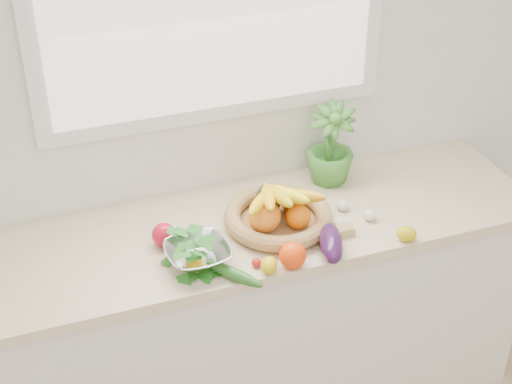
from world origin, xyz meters
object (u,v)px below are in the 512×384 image
object	(u,v)px
cucumber	(234,274)
potted_herb	(330,145)
eggplant	(331,243)
apple	(164,235)
fruit_basket	(277,212)
colander_with_spinach	(198,250)

from	to	relation	value
cucumber	potted_herb	distance (m)	0.73
potted_herb	eggplant	bearing A→B (deg)	-113.36
apple	fruit_basket	distance (m)	0.42
potted_herb	fruit_basket	world-z (taller)	potted_herb
potted_herb	fruit_basket	distance (m)	0.39
cucumber	fruit_basket	world-z (taller)	fruit_basket
eggplant	apple	bearing A→B (deg)	155.45
apple	eggplant	bearing A→B (deg)	-24.55
cucumber	potted_herb	bearing A→B (deg)	39.86
fruit_basket	potted_herb	bearing A→B (deg)	35.65
eggplant	cucumber	size ratio (longest dim) A/B	0.92
fruit_basket	colander_with_spinach	bearing A→B (deg)	-159.49
potted_herb	colander_with_spinach	bearing A→B (deg)	-151.79
apple	cucumber	distance (m)	0.31
fruit_basket	colander_with_spinach	xyz separation A→B (m)	(-0.34, -0.13, 0.00)
eggplant	potted_herb	world-z (taller)	potted_herb
cucumber	eggplant	bearing A→B (deg)	3.41
eggplant	cucumber	distance (m)	0.36
eggplant	cucumber	xyz separation A→B (m)	(-0.36, -0.02, -0.02)
apple	fruit_basket	bearing A→B (deg)	-2.93
fruit_basket	cucumber	bearing A→B (deg)	-135.62
apple	cucumber	size ratio (longest dim) A/B	0.37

